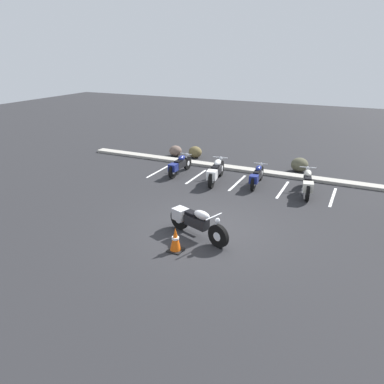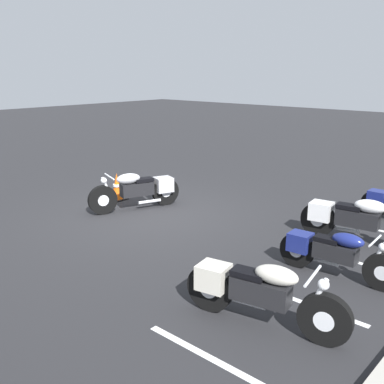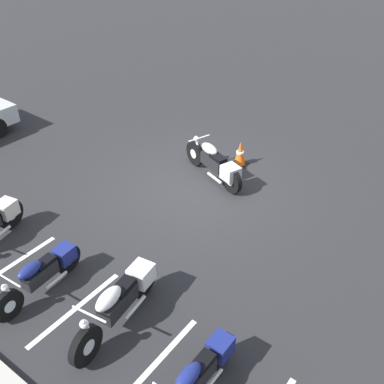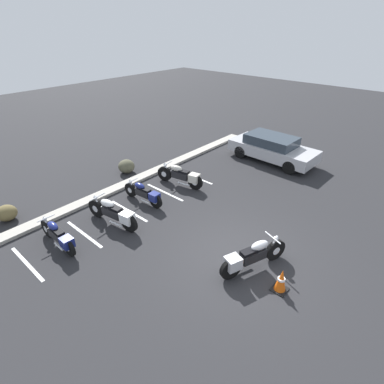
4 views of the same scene
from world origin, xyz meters
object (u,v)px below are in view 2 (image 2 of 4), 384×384
motorcycle_silver_featured (140,189)px  parked_bike_3 (256,291)px  parked_bike_1 (354,219)px  parked_bike_2 (332,252)px  traffic_cone (117,187)px

motorcycle_silver_featured → parked_bike_3: bearing=84.0°
parked_bike_1 → parked_bike_3: bearing=-94.4°
parked_bike_2 → traffic_cone: (-0.53, -6.06, -0.09)m
motorcycle_silver_featured → traffic_cone: size_ratio=3.12×
parked_bike_1 → parked_bike_2: parked_bike_1 is taller
parked_bike_2 → parked_bike_3: (2.00, -0.12, 0.05)m
parked_bike_1 → parked_bike_2: size_ratio=1.15×
motorcycle_silver_featured → parked_bike_1: parked_bike_1 is taller
parked_bike_1 → traffic_cone: parked_bike_1 is taller
motorcycle_silver_featured → parked_bike_2: bearing=105.4°
parked_bike_2 → parked_bike_3: bearing=-97.0°
motorcycle_silver_featured → parked_bike_1: 4.88m
parked_bike_3 → parked_bike_2: bearing=75.8°
parked_bike_1 → parked_bike_3: parked_bike_1 is taller
parked_bike_1 → parked_bike_2: bearing=-86.5°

